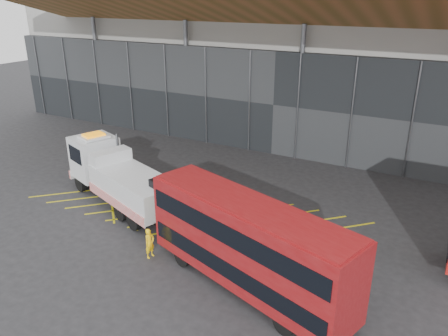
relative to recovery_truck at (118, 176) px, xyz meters
The scene contains 6 objects.
ground_plane 3.50m from the recovery_truck, 25.62° to the left, with size 120.00×120.00×0.00m, color #262628.
road_markings 4.85m from the recovery_truck, 16.81° to the left, with size 19.96×7.16×0.01m.
construction_building 21.49m from the recovery_truck, 76.73° to the left, with size 55.00×23.97×18.00m.
recovery_truck is the anchor object (origin of this frame).
bus_towed 11.11m from the recovery_truck, 19.99° to the right, with size 10.29×5.32×4.11m.
worker 6.65m from the recovery_truck, 36.49° to the right, with size 0.56×0.36×1.52m, color yellow.
Camera 1 is at (14.41, -19.49, 11.99)m, focal length 35.00 mm.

